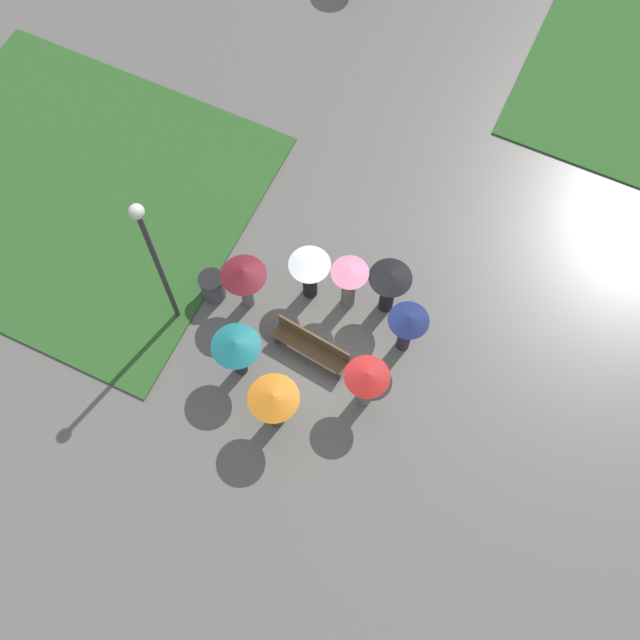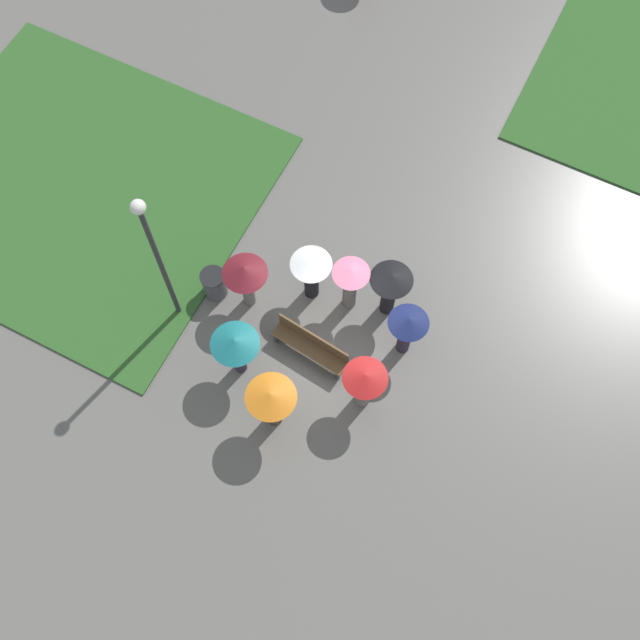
% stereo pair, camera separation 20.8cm
% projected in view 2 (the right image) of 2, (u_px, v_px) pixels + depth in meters
% --- Properties ---
extents(ground_plane, '(90.00, 90.00, 0.00)m').
position_uv_depth(ground_plane, '(331.00, 331.00, 19.69)').
color(ground_plane, '#66635E').
extents(lawn_patch_near, '(9.13, 8.26, 0.06)m').
position_uv_depth(lawn_patch_near, '(79.00, 189.00, 21.28)').
color(lawn_patch_near, '#2D5B26').
rests_on(lawn_patch_near, ground_plane).
extents(park_bench, '(1.99, 0.63, 0.90)m').
position_uv_depth(park_bench, '(311.00, 345.00, 19.03)').
color(park_bench, brown).
rests_on(park_bench, ground_plane).
extents(lamp_post, '(0.32, 0.32, 5.08)m').
position_uv_depth(lamp_post, '(155.00, 250.00, 16.97)').
color(lamp_post, '#2D2D30').
rests_on(lamp_post, ground_plane).
extents(trash_bin, '(0.62, 0.62, 0.86)m').
position_uv_depth(trash_bin, '(214.00, 284.00, 19.72)').
color(trash_bin, '#4C4C51').
rests_on(trash_bin, ground_plane).
extents(crowd_person_teal, '(1.13, 1.13, 1.77)m').
position_uv_depth(crowd_person_teal, '(236.00, 346.00, 18.04)').
color(crowd_person_teal, '#2D2333').
rests_on(crowd_person_teal, ground_plane).
extents(crowd_person_red, '(1.03, 1.03, 1.73)m').
position_uv_depth(crowd_person_red, '(364.00, 383.00, 17.92)').
color(crowd_person_red, slate).
rests_on(crowd_person_red, ground_plane).
extents(crowd_person_white, '(1.01, 1.01, 1.73)m').
position_uv_depth(crowd_person_white, '(311.00, 270.00, 19.01)').
color(crowd_person_white, black).
rests_on(crowd_person_white, ground_plane).
extents(crowd_person_orange, '(1.15, 1.15, 1.84)m').
position_uv_depth(crowd_person_orange, '(272.00, 402.00, 17.61)').
color(crowd_person_orange, '#47382D').
rests_on(crowd_person_orange, ground_plane).
extents(crowd_person_navy, '(0.96, 0.96, 1.73)m').
position_uv_depth(crowd_person_navy, '(407.00, 328.00, 18.39)').
color(crowd_person_navy, '#2D2333').
rests_on(crowd_person_navy, ground_plane).
extents(crowd_person_pink, '(0.90, 0.90, 1.84)m').
position_uv_depth(crowd_person_pink, '(350.00, 281.00, 18.87)').
color(crowd_person_pink, slate).
rests_on(crowd_person_pink, ground_plane).
extents(crowd_person_black, '(1.03, 1.03, 1.79)m').
position_uv_depth(crowd_person_black, '(390.00, 286.00, 18.80)').
color(crowd_person_black, black).
rests_on(crowd_person_black, ground_plane).
extents(crowd_person_maroon, '(1.09, 1.09, 1.78)m').
position_uv_depth(crowd_person_maroon, '(245.00, 275.00, 18.74)').
color(crowd_person_maroon, slate).
rests_on(crowd_person_maroon, ground_plane).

